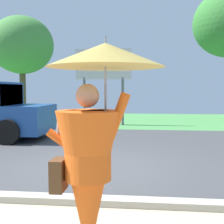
# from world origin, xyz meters

# --- Properties ---
(ground_plane) EXTENTS (40.00, 22.00, 0.20)m
(ground_plane) POSITION_xyz_m (0.00, 2.95, -0.05)
(ground_plane) COLOR #424244
(monk_pedestrian) EXTENTS (1.12, 1.08, 2.13)m
(monk_pedestrian) POSITION_xyz_m (0.54, -3.41, 1.14)
(monk_pedestrian) COLOR #E55B19
(monk_pedestrian) RESTS_ON ground_plane
(roadside_billboard) EXTENTS (2.60, 0.12, 3.50)m
(roadside_billboard) POSITION_xyz_m (-0.88, 7.68, 2.55)
(roadside_billboard) COLOR slate
(roadside_billboard) RESTS_ON ground_plane
(tree_left_far) EXTENTS (3.78, 3.78, 6.00)m
(tree_left_far) POSITION_xyz_m (-6.32, 11.34, 4.26)
(tree_left_far) COLOR brown
(tree_left_far) RESTS_ON ground_plane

